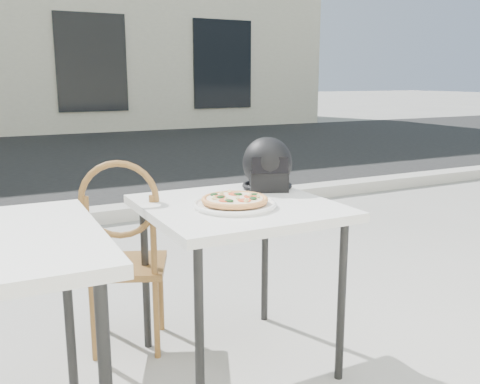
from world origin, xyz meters
name	(u,v)px	position (x,y,z in m)	size (l,w,h in m)	color
street_asphalt	(40,161)	(0.00, 7.00, 0.00)	(30.00, 8.00, 0.00)	black
curb	(96,215)	(0.00, 3.00, 0.06)	(30.00, 0.25, 0.12)	#ADAAA2
cafe_table_main	(238,218)	(0.05, 0.27, 0.68)	(0.79, 0.79, 0.74)	silver
plate	(235,205)	(0.01, 0.21, 0.75)	(0.40, 0.40, 0.02)	white
pizza	(235,199)	(0.01, 0.21, 0.78)	(0.36, 0.36, 0.03)	#D8904F
helmet	(267,166)	(0.32, 0.48, 0.85)	(0.32, 0.33, 0.25)	black
cafe_chair_main	(124,247)	(-0.37, 0.59, 0.52)	(0.46, 0.46, 0.93)	brown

